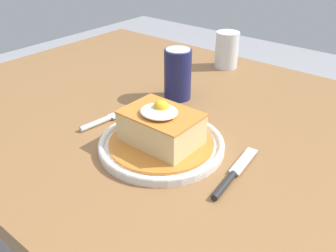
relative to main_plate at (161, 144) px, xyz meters
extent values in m
cube|color=olive|center=(0.03, 0.13, -0.03)|extent=(1.44, 0.87, 0.04)
cylinder|color=olive|center=(-0.61, 0.48, -0.40)|extent=(0.07, 0.07, 0.70)
cylinder|color=white|center=(0.00, 0.00, 0.00)|extent=(0.24, 0.24, 0.01)
torus|color=white|center=(0.00, 0.00, 0.00)|extent=(0.24, 0.24, 0.01)
cylinder|color=orange|center=(0.00, 0.00, 0.00)|extent=(0.20, 0.20, 0.01)
cube|color=#E5C684|center=(0.00, 0.00, 0.04)|extent=(0.14, 0.10, 0.06)
cube|color=orange|center=(0.00, 0.00, 0.07)|extent=(0.14, 0.10, 0.00)
ellipsoid|color=white|center=(0.00, -0.01, 0.07)|extent=(0.07, 0.07, 0.01)
sphere|color=yellow|center=(0.00, 0.00, 0.08)|extent=(0.03, 0.03, 0.03)
cylinder|color=silver|center=(-0.16, -0.02, 0.00)|extent=(0.02, 0.08, 0.01)
cube|color=silver|center=(-0.16, 0.04, 0.00)|extent=(0.03, 0.05, 0.00)
cylinder|color=silver|center=(-0.15, 0.06, 0.00)|extent=(0.01, 0.03, 0.00)
cylinder|color=silver|center=(-0.15, 0.06, 0.00)|extent=(0.01, 0.03, 0.00)
cylinder|color=silver|center=(-0.16, 0.07, 0.00)|extent=(0.01, 0.03, 0.00)
cylinder|color=#262628|center=(0.16, -0.03, 0.00)|extent=(0.02, 0.08, 0.01)
cube|color=silver|center=(0.15, 0.06, 0.00)|extent=(0.03, 0.09, 0.00)
cylinder|color=#191E51|center=(-0.12, 0.20, 0.05)|extent=(0.07, 0.07, 0.12)
cylinder|color=silver|center=(-0.12, 0.20, 0.11)|extent=(0.06, 0.06, 0.00)
cylinder|color=#3F2314|center=(-0.14, 0.46, 0.02)|extent=(0.06, 0.06, 0.06)
cylinder|color=silver|center=(-0.14, 0.46, 0.04)|extent=(0.07, 0.07, 0.10)
camera|label=1|loc=(0.38, -0.44, 0.38)|focal=38.35mm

